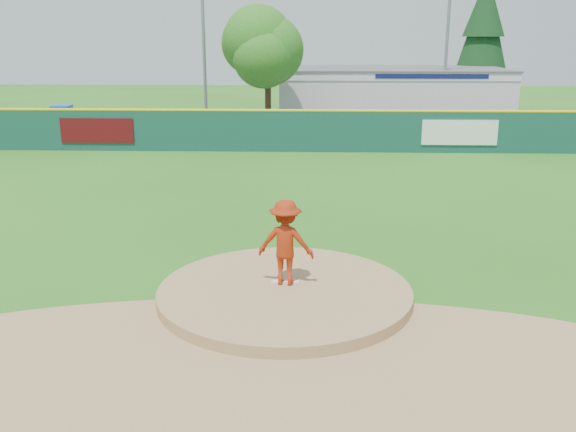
{
  "coord_description": "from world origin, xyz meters",
  "views": [
    {
      "loc": [
        0.54,
        -12.91,
        5.55
      ],
      "look_at": [
        0.0,
        2.0,
        1.3
      ],
      "focal_mm": 40.0,
      "sensor_mm": 36.0,
      "label": 1
    }
  ],
  "objects_px": {
    "pitcher": "(286,242)",
    "playground_slide": "(62,119)",
    "pool_building_grp": "(391,92)",
    "conifer_tree": "(483,34)",
    "deciduous_tree": "(268,52)",
    "light_pole_right": "(447,34)",
    "van": "(295,124)",
    "light_pole_left": "(203,25)"
  },
  "relations": [
    {
      "from": "light_pole_right",
      "to": "deciduous_tree",
      "type": "bearing_deg",
      "value": -160.02
    },
    {
      "from": "van",
      "to": "light_pole_left",
      "type": "xyz_separation_m",
      "value": [
        -5.62,
        4.18,
        5.34
      ]
    },
    {
      "from": "van",
      "to": "light_pole_left",
      "type": "bearing_deg",
      "value": 50.09
    },
    {
      "from": "pitcher",
      "to": "conifer_tree",
      "type": "xyz_separation_m",
      "value": [
        12.99,
        35.73,
        4.35
      ]
    },
    {
      "from": "deciduous_tree",
      "to": "light_pole_left",
      "type": "height_order",
      "value": "light_pole_left"
    },
    {
      "from": "pitcher",
      "to": "playground_slide",
      "type": "relative_size",
      "value": 0.66
    },
    {
      "from": "conifer_tree",
      "to": "pool_building_grp",
      "type": "bearing_deg",
      "value": -150.22
    },
    {
      "from": "pool_building_grp",
      "to": "light_pole_right",
      "type": "relative_size",
      "value": 1.52
    },
    {
      "from": "deciduous_tree",
      "to": "light_pole_left",
      "type": "relative_size",
      "value": 0.67
    },
    {
      "from": "van",
      "to": "light_pole_right",
      "type": "bearing_deg",
      "value": -59.9
    },
    {
      "from": "pool_building_grp",
      "to": "conifer_tree",
      "type": "xyz_separation_m",
      "value": [
        7.0,
        4.01,
        3.88
      ]
    },
    {
      "from": "playground_slide",
      "to": "pool_building_grp",
      "type": "bearing_deg",
      "value": 22.67
    },
    {
      "from": "van",
      "to": "conifer_tree",
      "type": "distance_m",
      "value": 19.39
    },
    {
      "from": "deciduous_tree",
      "to": "playground_slide",
      "type": "bearing_deg",
      "value": -173.76
    },
    {
      "from": "van",
      "to": "conifer_tree",
      "type": "height_order",
      "value": "conifer_tree"
    },
    {
      "from": "light_pole_right",
      "to": "van",
      "type": "bearing_deg",
      "value": -146.63
    },
    {
      "from": "pitcher",
      "to": "pool_building_grp",
      "type": "xyz_separation_m",
      "value": [
        5.99,
        31.72,
        0.47
      ]
    },
    {
      "from": "van",
      "to": "deciduous_tree",
      "type": "height_order",
      "value": "deciduous_tree"
    },
    {
      "from": "deciduous_tree",
      "to": "light_pole_right",
      "type": "relative_size",
      "value": 0.74
    },
    {
      "from": "playground_slide",
      "to": "conifer_tree",
      "type": "distance_m",
      "value": 29.91
    },
    {
      "from": "playground_slide",
      "to": "conifer_tree",
      "type": "bearing_deg",
      "value": 24.61
    },
    {
      "from": "pitcher",
      "to": "playground_slide",
      "type": "bearing_deg",
      "value": -51.26
    },
    {
      "from": "pool_building_grp",
      "to": "conifer_tree",
      "type": "bearing_deg",
      "value": 29.78
    },
    {
      "from": "pitcher",
      "to": "van",
      "type": "bearing_deg",
      "value": -80.86
    },
    {
      "from": "van",
      "to": "playground_slide",
      "type": "xyz_separation_m",
      "value": [
        -13.47,
        0.88,
        0.1
      ]
    },
    {
      "from": "playground_slide",
      "to": "deciduous_tree",
      "type": "distance_m",
      "value": 12.49
    },
    {
      "from": "van",
      "to": "deciduous_tree",
      "type": "distance_m",
      "value": 4.71
    },
    {
      "from": "van",
      "to": "pool_building_grp",
      "type": "height_order",
      "value": "pool_building_grp"
    },
    {
      "from": "pitcher",
      "to": "light_pole_right",
      "type": "height_order",
      "value": "light_pole_right"
    },
    {
      "from": "van",
      "to": "pool_building_grp",
      "type": "xyz_separation_m",
      "value": [
        6.38,
        9.17,
        0.96
      ]
    },
    {
      "from": "light_pole_right",
      "to": "pool_building_grp",
      "type": "bearing_deg",
      "value": 135.05
    },
    {
      "from": "van",
      "to": "playground_slide",
      "type": "bearing_deg",
      "value": 82.98
    },
    {
      "from": "playground_slide",
      "to": "conifer_tree",
      "type": "xyz_separation_m",
      "value": [
        26.85,
        12.3,
        4.74
      ]
    },
    {
      "from": "van",
      "to": "light_pole_left",
      "type": "relative_size",
      "value": 0.45
    },
    {
      "from": "light_pole_left",
      "to": "light_pole_right",
      "type": "bearing_deg",
      "value": 7.59
    },
    {
      "from": "van",
      "to": "deciduous_tree",
      "type": "relative_size",
      "value": 0.67
    },
    {
      "from": "light_pole_left",
      "to": "light_pole_right",
      "type": "distance_m",
      "value": 15.14
    },
    {
      "from": "pool_building_grp",
      "to": "deciduous_tree",
      "type": "relative_size",
      "value": 2.07
    },
    {
      "from": "pitcher",
      "to": "pool_building_grp",
      "type": "bearing_deg",
      "value": -92.56
    },
    {
      "from": "pitcher",
      "to": "light_pole_left",
      "type": "bearing_deg",
      "value": -69.19
    },
    {
      "from": "pool_building_grp",
      "to": "van",
      "type": "bearing_deg",
      "value": -124.83
    },
    {
      "from": "pitcher",
      "to": "deciduous_tree",
      "type": "bearing_deg",
      "value": -77.21
    }
  ]
}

